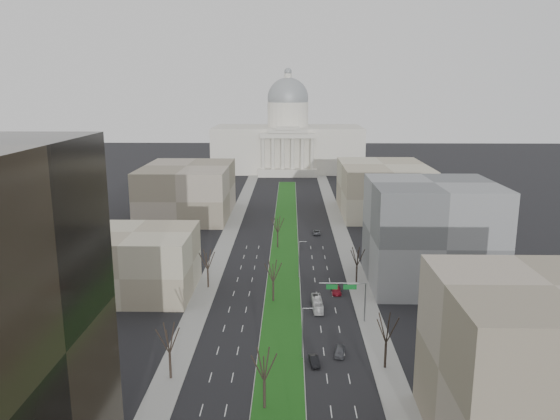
# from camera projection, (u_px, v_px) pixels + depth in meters

# --- Properties ---
(ground) EXTENTS (600.00, 600.00, 0.00)m
(ground) POSITION_uv_depth(u_px,v_px,m) (285.00, 248.00, 156.04)
(ground) COLOR black
(ground) RESTS_ON ground
(median) EXTENTS (8.00, 222.03, 0.20)m
(median) POSITION_uv_depth(u_px,v_px,m) (285.00, 249.00, 155.03)
(median) COLOR #999993
(median) RESTS_ON ground
(sidewalk_left) EXTENTS (5.00, 330.00, 0.15)m
(sidewalk_left) POSITION_uv_depth(u_px,v_px,m) (211.00, 277.00, 131.97)
(sidewalk_left) COLOR gray
(sidewalk_left) RESTS_ON ground
(sidewalk_right) EXTENTS (5.00, 330.00, 0.15)m
(sidewalk_right) POSITION_uv_depth(u_px,v_px,m) (356.00, 278.00, 131.31)
(sidewalk_right) COLOR gray
(sidewalk_right) RESTS_ON ground
(capitol) EXTENTS (80.00, 46.00, 55.00)m
(capitol) POSITION_uv_depth(u_px,v_px,m) (288.00, 141.00, 298.32)
(capitol) COLOR beige
(capitol) RESTS_ON ground
(building_beige_left) EXTENTS (26.00, 22.00, 14.00)m
(building_beige_left) POSITION_uv_depth(u_px,v_px,m) (134.00, 262.00, 120.99)
(building_beige_left) COLOR tan
(building_beige_left) RESTS_ON ground
(building_tan_right) EXTENTS (26.00, 24.00, 22.00)m
(building_tan_right) POSITION_uv_depth(u_px,v_px,m) (544.00, 370.00, 67.17)
(building_tan_right) COLOR gray
(building_tan_right) RESTS_ON ground
(building_grey_right) EXTENTS (28.00, 26.00, 24.00)m
(building_grey_right) POSITION_uv_depth(u_px,v_px,m) (431.00, 234.00, 125.44)
(building_grey_right) COLOR slate
(building_grey_right) RESTS_ON ground
(building_far_left) EXTENTS (30.00, 40.00, 18.00)m
(building_far_left) POSITION_uv_depth(u_px,v_px,m) (188.00, 191.00, 193.73)
(building_far_left) COLOR gray
(building_far_left) RESTS_ON ground
(building_far_right) EXTENTS (30.00, 40.00, 18.00)m
(building_far_right) POSITION_uv_depth(u_px,v_px,m) (383.00, 189.00, 197.27)
(building_far_right) COLOR tan
(building_far_right) RESTS_ON ground
(tree_left_mid) EXTENTS (5.40, 5.40, 9.72)m
(tree_left_mid) POSITION_uv_depth(u_px,v_px,m) (169.00, 338.00, 84.61)
(tree_left_mid) COLOR black
(tree_left_mid) RESTS_ON ground
(tree_left_far) EXTENTS (5.28, 5.28, 9.50)m
(tree_left_far) POSITION_uv_depth(u_px,v_px,m) (207.00, 259.00, 123.65)
(tree_left_far) COLOR black
(tree_left_far) RESTS_ON ground
(tree_right_mid) EXTENTS (5.52, 5.52, 9.94)m
(tree_right_mid) POSITION_uv_depth(u_px,v_px,m) (387.00, 328.00, 87.82)
(tree_right_mid) COLOR black
(tree_right_mid) RESTS_ON ground
(tree_right_far) EXTENTS (5.04, 5.04, 9.07)m
(tree_right_far) POSITION_uv_depth(u_px,v_px,m) (357.00, 256.00, 126.97)
(tree_right_far) COLOR black
(tree_right_far) RESTS_ON ground
(tree_median_a) EXTENTS (5.40, 5.40, 9.72)m
(tree_median_a) POSITION_uv_depth(u_px,v_px,m) (264.00, 364.00, 76.52)
(tree_median_a) COLOR black
(tree_median_a) RESTS_ON ground
(tree_median_b) EXTENTS (5.40, 5.40, 9.72)m
(tree_median_b) POSITION_uv_depth(u_px,v_px,m) (273.00, 271.00, 115.52)
(tree_median_b) COLOR black
(tree_median_b) RESTS_ON ground
(tree_median_c) EXTENTS (5.40, 5.40, 9.72)m
(tree_median_c) POSITION_uv_depth(u_px,v_px,m) (278.00, 224.00, 154.53)
(tree_median_c) COLOR black
(tree_median_c) RESTS_ON ground
(streetlamp_median_b) EXTENTS (1.90, 0.20, 9.16)m
(streetlamp_median_b) POSITION_uv_depth(u_px,v_px,m) (303.00, 332.00, 91.52)
(streetlamp_median_b) COLOR gray
(streetlamp_median_b) RESTS_ON ground
(streetlamp_median_c) EXTENTS (1.90, 0.20, 9.16)m
(streetlamp_median_c) POSITION_uv_depth(u_px,v_px,m) (299.00, 259.00, 130.53)
(streetlamp_median_c) COLOR gray
(streetlamp_median_c) RESTS_ON ground
(mast_arm_signs) EXTENTS (9.12, 0.24, 8.09)m
(mast_arm_signs) POSITION_uv_depth(u_px,v_px,m) (351.00, 292.00, 105.70)
(mast_arm_signs) COLOR gray
(mast_arm_signs) RESTS_ON ground
(car_grey_near) EXTENTS (2.37, 4.48, 1.45)m
(car_grey_near) POSITION_uv_depth(u_px,v_px,m) (340.00, 351.00, 93.59)
(car_grey_near) COLOR #494B51
(car_grey_near) RESTS_ON ground
(car_black) EXTENTS (1.88, 4.20, 1.34)m
(car_black) POSITION_uv_depth(u_px,v_px,m) (314.00, 361.00, 90.43)
(car_black) COLOR black
(car_black) RESTS_ON ground
(car_red) EXTENTS (2.05, 5.01, 1.45)m
(car_red) POSITION_uv_depth(u_px,v_px,m) (336.00, 290.00, 121.82)
(car_red) COLOR maroon
(car_red) RESTS_ON ground
(car_grey_far) EXTENTS (2.14, 4.53, 1.25)m
(car_grey_far) POSITION_uv_depth(u_px,v_px,m) (317.00, 232.00, 170.22)
(car_grey_far) COLOR #57595F
(car_grey_far) RESTS_ON ground
(box_van) EXTENTS (2.21, 8.24, 2.28)m
(box_van) POSITION_uv_depth(u_px,v_px,m) (317.00, 304.00, 113.01)
(box_van) COLOR silver
(box_van) RESTS_ON ground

